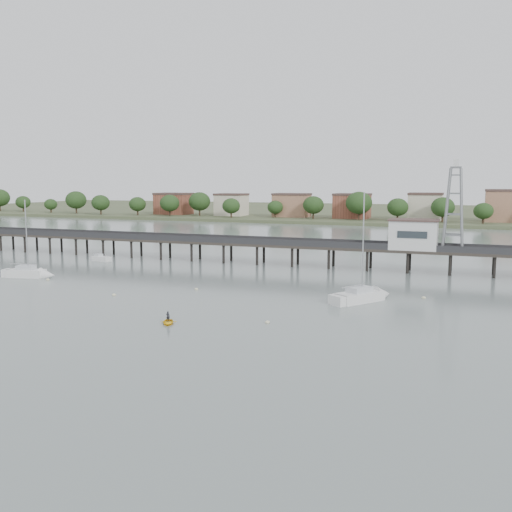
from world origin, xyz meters
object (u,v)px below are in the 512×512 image
at_px(lattice_tower, 454,209).
at_px(yellow_dinghy, 168,324).
at_px(pier, 278,245).
at_px(sailboat_a, 33,274).
at_px(sailboat_c, 368,296).
at_px(white_tender, 101,259).

relative_size(lattice_tower, yellow_dinghy, 6.02).
bearing_deg(pier, sailboat_a, -139.77).
relative_size(sailboat_c, yellow_dinghy, 5.95).
height_order(sailboat_c, white_tender, sailboat_c).
height_order(sailboat_a, white_tender, sailboat_a).
bearing_deg(sailboat_a, white_tender, 83.39).
height_order(pier, white_tender, pier).
distance_m(sailboat_c, sailboat_a, 55.04).
bearing_deg(white_tender, sailboat_c, -6.93).
relative_size(sailboat_a, yellow_dinghy, 5.27).
height_order(pier, yellow_dinghy, pier).
relative_size(sailboat_c, white_tender, 3.66).
distance_m(pier, white_tender, 35.65).
xyz_separation_m(pier, lattice_tower, (31.50, 0.00, 7.31)).
xyz_separation_m(pier, yellow_dinghy, (2.94, -47.50, -3.79)).
bearing_deg(pier, yellow_dinghy, -86.46).
bearing_deg(lattice_tower, white_tender, -173.46).
bearing_deg(yellow_dinghy, pier, 67.55).
bearing_deg(lattice_tower, sailboat_c, -109.90).
distance_m(pier, yellow_dinghy, 47.74).
height_order(sailboat_c, yellow_dinghy, sailboat_c).
bearing_deg(sailboat_a, lattice_tower, 12.98).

